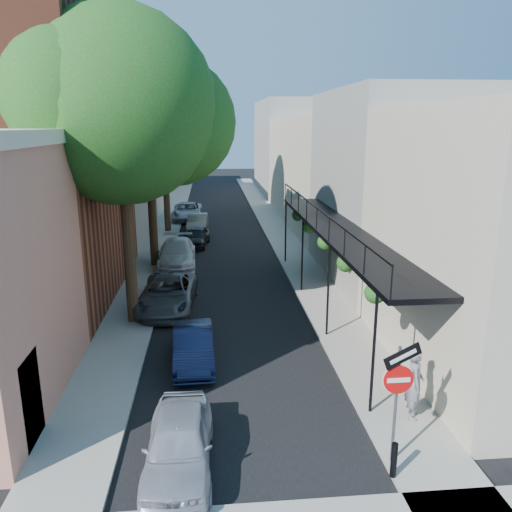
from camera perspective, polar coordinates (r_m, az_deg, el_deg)
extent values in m
plane|color=black|center=(11.16, -0.06, -26.81)|extent=(160.00, 160.00, 0.00)
cube|color=black|center=(39.03, -4.09, 3.77)|extent=(6.00, 64.00, 0.01)
cube|color=gray|center=(39.15, -9.96, 3.70)|extent=(2.00, 64.00, 0.12)
cube|color=gray|center=(39.31, 1.76, 3.96)|extent=(2.00, 64.00, 0.12)
cube|color=beige|center=(13.19, -24.41, -14.75)|extent=(0.10, 1.20, 2.20)
cube|color=gray|center=(22.73, -16.73, 15.65)|extent=(0.06, 7.00, 4.00)
cube|color=gray|center=(35.41, -18.98, 9.25)|extent=(8.00, 12.00, 9.00)
cube|color=#BDB49C|center=(49.08, -15.26, 11.42)|extent=(8.00, 16.00, 10.00)
cube|color=tan|center=(62.95, -13.06, 11.26)|extent=(8.00, 12.00, 8.00)
cube|color=gray|center=(25.44, 17.46, 7.51)|extent=(8.00, 10.00, 9.00)
cube|color=#BDB49C|center=(39.69, 9.09, 9.63)|extent=(8.00, 20.00, 8.00)
cube|color=gray|center=(57.21, 4.64, 12.28)|extent=(8.00, 16.00, 10.00)
cube|color=black|center=(19.38, 9.67, 2.90)|extent=(2.00, 16.00, 0.15)
cube|color=black|center=(18.99, 7.00, 5.47)|extent=(0.05, 16.00, 0.05)
cylinder|color=black|center=(13.26, 13.30, -10.63)|extent=(0.08, 0.08, 3.40)
cylinder|color=black|center=(27.21, 3.41, 2.85)|extent=(0.08, 0.08, 3.40)
sphere|color=#184714|center=(13.77, 13.49, -4.11)|extent=(0.60, 0.60, 0.60)
sphere|color=#184714|center=(19.33, 7.89, 1.58)|extent=(0.60, 0.60, 0.60)
sphere|color=#184714|center=(25.09, 4.81, 4.69)|extent=(0.60, 0.60, 0.60)
cylinder|color=#595B60|center=(11.73, 15.64, -16.36)|extent=(0.07, 0.07, 2.90)
cylinder|color=red|center=(11.36, 15.96, -13.43)|extent=(0.66, 0.04, 0.66)
cube|color=white|center=(11.33, 16.02, -13.50)|extent=(0.50, 0.02, 0.10)
cylinder|color=white|center=(11.37, 15.92, -13.38)|extent=(0.70, 0.02, 0.70)
cube|color=black|center=(11.12, 16.43, -10.92)|extent=(0.89, 0.15, 0.58)
cube|color=white|center=(11.10, 16.48, -10.99)|extent=(0.60, 0.10, 0.31)
cylinder|color=black|center=(11.80, 15.48, -21.55)|extent=(0.14, 0.14, 0.80)
cylinder|color=#322414|center=(18.97, -14.41, 2.40)|extent=(0.44, 0.44, 7.00)
sphere|color=#184714|center=(18.58, -15.32, 16.14)|extent=(6.80, 6.80, 6.80)
sphere|color=#184714|center=(19.39, -9.58, 14.89)|extent=(4.76, 4.76, 4.76)
cylinder|color=#322414|center=(26.83, -11.78, 5.30)|extent=(0.44, 0.44, 6.30)
sphere|color=#184714|center=(26.49, -12.25, 13.97)|extent=(6.00, 6.00, 6.00)
sphere|color=#184714|center=(27.27, -8.76, 13.09)|extent=(4.20, 4.20, 4.20)
cylinder|color=#322414|center=(35.64, -10.27, 8.50)|extent=(0.44, 0.44, 7.35)
sphere|color=#184714|center=(35.46, -10.63, 16.10)|extent=(7.00, 7.00, 7.00)
sphere|color=#184714|center=(36.40, -7.60, 15.39)|extent=(4.90, 4.90, 4.90)
imported|color=#989CA8|center=(11.83, -8.80, -20.42)|extent=(1.53, 3.69, 1.25)
imported|color=#111837|center=(16.24, -7.17, -10.22)|extent=(1.37, 3.58, 1.16)
imported|color=#4C4F53|center=(20.96, -10.07, -4.27)|extent=(2.45, 4.86, 1.32)
imported|color=silver|center=(27.26, -9.00, 0.31)|extent=(2.09, 4.86, 1.40)
imported|color=black|center=(31.60, -6.87, 2.21)|extent=(1.90, 3.73, 1.22)
imported|color=gray|center=(35.79, -6.69, 3.74)|extent=(1.53, 3.93, 1.28)
imported|color=#8D969F|center=(40.48, -7.85, 5.06)|extent=(2.38, 5.04, 1.39)
imported|color=slate|center=(13.64, 17.69, -13.69)|extent=(0.64, 0.80, 1.90)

